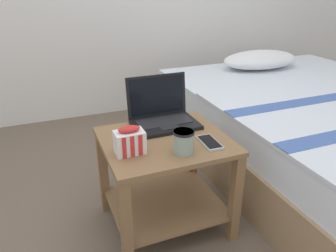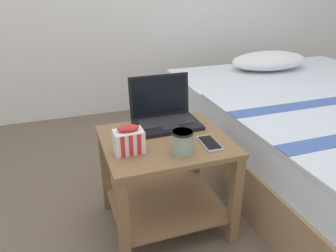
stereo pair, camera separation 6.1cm
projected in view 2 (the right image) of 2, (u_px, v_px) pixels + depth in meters
ground_plane at (166, 222)px, 1.68m from camera, size 8.00×8.00×0.00m
bed at (323, 126)px, 2.18m from camera, size 1.61×1.91×0.61m
bedside_table at (165, 171)px, 1.55m from camera, size 0.56×0.50×0.48m
laptop at (164, 115)px, 1.63m from camera, size 0.31×0.24×0.23m
mug_front_left at (183, 141)px, 1.35m from camera, size 0.11×0.11×0.10m
snack_bag at (129, 140)px, 1.35m from camera, size 0.12×0.08×0.12m
cell_phone at (210, 143)px, 1.43m from camera, size 0.08×0.15×0.01m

